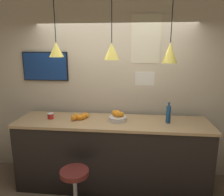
% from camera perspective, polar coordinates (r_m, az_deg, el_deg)
% --- Properties ---
extents(back_wall, '(8.00, 0.06, 2.90)m').
position_cam_1_polar(back_wall, '(3.62, 0.78, 2.21)').
color(back_wall, beige).
rests_on(back_wall, ground_plane).
extents(service_counter, '(2.87, 0.73, 1.07)m').
position_cam_1_polar(service_counter, '(3.47, 0.00, -14.31)').
color(service_counter, black).
rests_on(service_counter, ground_plane).
extents(bar_stool, '(0.45, 0.45, 0.62)m').
position_cam_1_polar(bar_stool, '(3.06, -9.63, -21.74)').
color(bar_stool, '#B7B7BC').
rests_on(bar_stool, ground_plane).
extents(fruit_bowl, '(0.26, 0.26, 0.15)m').
position_cam_1_polar(fruit_bowl, '(3.25, 1.51, -4.97)').
color(fruit_bowl, beige).
rests_on(fruit_bowl, service_counter).
extents(orange_pile, '(0.24, 0.25, 0.09)m').
position_cam_1_polar(orange_pile, '(3.36, -8.24, -4.83)').
color(orange_pile, orange).
rests_on(orange_pile, service_counter).
extents(juice_bottle, '(0.07, 0.07, 0.31)m').
position_cam_1_polar(juice_bottle, '(3.25, 14.51, -4.11)').
color(juice_bottle, navy).
rests_on(juice_bottle, service_counter).
extents(spread_jar, '(0.09, 0.09, 0.09)m').
position_cam_1_polar(spread_jar, '(3.48, -15.76, -4.53)').
color(spread_jar, red).
rests_on(spread_jar, service_counter).
extents(pendant_lamp_left, '(0.20, 0.20, 0.80)m').
position_cam_1_polar(pendant_lamp_left, '(3.22, -14.35, 12.20)').
color(pendant_lamp_left, black).
extents(pendant_lamp_middle, '(0.21, 0.21, 0.83)m').
position_cam_1_polar(pendant_lamp_middle, '(3.04, -0.08, 12.12)').
color(pendant_lamp_middle, black).
extents(pendant_lamp_right, '(0.20, 0.20, 0.87)m').
position_cam_1_polar(pendant_lamp_right, '(3.06, 14.91, 11.40)').
color(pendant_lamp_right, black).
extents(mounted_tv, '(0.76, 0.04, 0.47)m').
position_cam_1_polar(mounted_tv, '(3.79, -17.02, 7.91)').
color(mounted_tv, black).
extents(hanging_menu_board, '(0.24, 0.01, 0.17)m').
position_cam_1_polar(hanging_menu_board, '(2.81, 8.54, 5.01)').
color(hanging_menu_board, silver).
extents(wall_poster, '(0.44, 0.01, 0.74)m').
position_cam_1_polar(wall_poster, '(3.50, 8.82, 15.00)').
color(wall_poster, beige).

